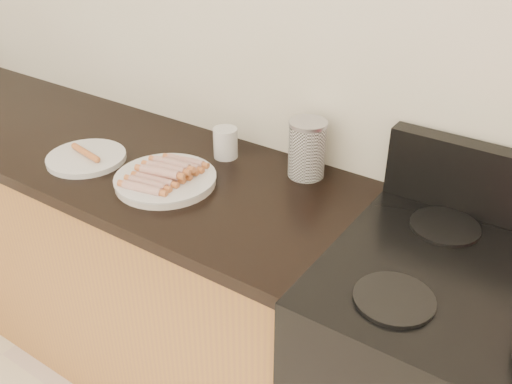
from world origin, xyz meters
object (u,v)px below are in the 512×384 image
Objects in this scene: mug at (225,143)px; side_plate at (86,158)px; main_plate at (166,181)px; canister at (307,149)px.

side_plate is at bearing -142.17° from mug.
main_plate is 0.43m from canister.
mug reaches higher than main_plate.
side_plate is 2.55× the size of mug.
main_plate is 0.31m from side_plate.
mug is at bearing 37.83° from side_plate.
main_plate is 3.05× the size of mug.
main_plate is at bearing 5.63° from side_plate.
canister is at bearing 26.49° from side_plate.
main_plate is 1.69× the size of canister.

